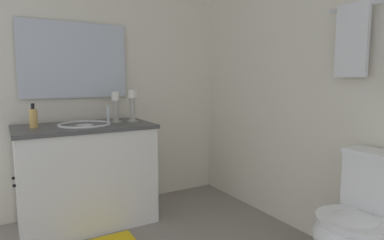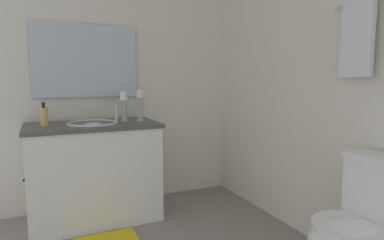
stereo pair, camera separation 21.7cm
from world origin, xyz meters
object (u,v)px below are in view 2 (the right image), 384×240
object	(u,v)px
mirror	(86,61)
candle_holder_tall	(140,105)
sink_basin	(93,128)
soap_bottle	(44,116)
towel_near_vanity	(357,38)
vanity_cabinet	(95,172)
toilet	(360,232)
candle_holder_short	(124,106)

from	to	relation	value
mirror	candle_holder_tall	size ratio (longest dim) A/B	3.26
sink_basin	candle_holder_tall	size ratio (longest dim) A/B	1.51
soap_bottle	towel_near_vanity	size ratio (longest dim) A/B	0.41
sink_basin	soap_bottle	size ratio (longest dim) A/B	2.23
vanity_cabinet	sink_basin	xyz separation A→B (m)	(0.00, 0.00, 0.36)
mirror	towel_near_vanity	xyz separation A→B (m)	(1.62, 1.31, 0.08)
candle_holder_tall	sink_basin	bearing A→B (deg)	-89.68
soap_bottle	toilet	distance (m)	2.24
candle_holder_tall	candle_holder_short	size ratio (longest dim) A/B	1.05
soap_bottle	sink_basin	bearing A→B (deg)	86.01
soap_bottle	toilet	xyz separation A→B (m)	(1.62, 1.46, -0.51)
vanity_cabinet	toilet	bearing A→B (deg)	34.69
candle_holder_short	soap_bottle	world-z (taller)	candle_holder_short
toilet	towel_near_vanity	bearing A→B (deg)	141.25
candle_holder_tall	candle_holder_short	xyz separation A→B (m)	(-0.03, -0.13, -0.01)
toilet	sink_basin	bearing A→B (deg)	-145.33
sink_basin	soap_bottle	xyz separation A→B (m)	(-0.02, -0.36, 0.11)
soap_bottle	candle_holder_short	bearing A→B (deg)	90.82
candle_holder_short	toilet	bearing A→B (deg)	27.34
vanity_cabinet	mirror	size ratio (longest dim) A/B	1.19
toilet	vanity_cabinet	bearing A→B (deg)	-145.31
mirror	vanity_cabinet	bearing A→B (deg)	-0.01
toilet	soap_bottle	bearing A→B (deg)	-138.01
mirror	soap_bottle	xyz separation A→B (m)	(0.26, -0.35, -0.44)
candle_holder_short	mirror	bearing A→B (deg)	-133.17
mirror	candle_holder_tall	distance (m)	0.61
candle_holder_short	soap_bottle	xyz separation A→B (m)	(0.01, -0.62, -0.06)
candle_holder_tall	toilet	distance (m)	1.84
vanity_cabinet	towel_near_vanity	world-z (taller)	towel_near_vanity
vanity_cabinet	candle_holder_short	xyz separation A→B (m)	(-0.03, 0.26, 0.53)
candle_holder_short	towel_near_vanity	distance (m)	1.79
sink_basin	toilet	xyz separation A→B (m)	(1.60, 1.11, -0.39)
soap_bottle	towel_near_vanity	world-z (taller)	towel_near_vanity
candle_holder_short	towel_near_vanity	world-z (taller)	towel_near_vanity
candle_holder_short	soap_bottle	bearing A→B (deg)	-89.18
vanity_cabinet	mirror	bearing A→B (deg)	179.99
mirror	towel_near_vanity	size ratio (longest dim) A/B	1.96
mirror	toilet	distance (m)	2.38
sink_basin	towel_near_vanity	distance (m)	1.98
candle_holder_short	toilet	world-z (taller)	candle_holder_short
candle_holder_short	towel_near_vanity	bearing A→B (deg)	37.26
candle_holder_short	towel_near_vanity	xyz separation A→B (m)	(1.38, 1.05, 0.45)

